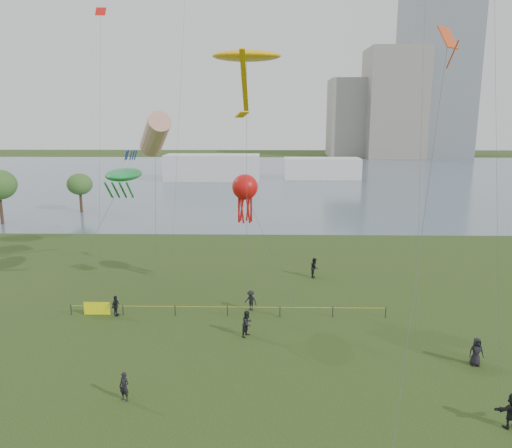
{
  "coord_description": "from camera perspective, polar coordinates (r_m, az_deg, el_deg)",
  "views": [
    {
      "loc": [
        0.66,
        -21.97,
        14.98
      ],
      "look_at": [
        0.0,
        10.0,
        8.0
      ],
      "focal_mm": 35.0,
      "sensor_mm": 36.0,
      "label": 1
    }
  ],
  "objects": [
    {
      "name": "ground_plane",
      "position": [
        26.6,
        -0.48,
        -21.96
      ],
      "size": [
        400.0,
        400.0,
        0.0
      ],
      "primitive_type": "plane",
      "color": "#1E310F"
    },
    {
      "name": "spectator_d",
      "position": [
        34.12,
        23.87,
        -13.21
      ],
      "size": [
        0.88,
        0.58,
        1.77
      ],
      "primitive_type": "imported",
      "rotation": [
        0.0,
        0.0,
        -0.02
      ],
      "color": "black",
      "rests_on": "ground_plane"
    },
    {
      "name": "kite_stingray",
      "position": [
        41.18,
        -1.09,
        18.59
      ],
      "size": [
        5.43,
        10.17,
        19.97
      ],
      "rotation": [
        0.0,
        0.0,
        -0.22
      ],
      "color": "#3F3F42"
    },
    {
      "name": "spectator_f",
      "position": [
        28.88,
        -14.82,
        -17.53
      ],
      "size": [
        0.69,
        0.57,
        1.61
      ],
      "primitive_type": "imported",
      "rotation": [
        0.0,
        0.0,
        -0.37
      ],
      "color": "black",
      "rests_on": "ground_plane"
    },
    {
      "name": "kite_delta",
      "position": [
        30.45,
        20.89,
        17.25
      ],
      "size": [
        6.39,
        14.23,
        19.83
      ],
      "rotation": [
        0.0,
        0.0,
        -0.04
      ],
      "color": "#3F3F42"
    },
    {
      "name": "kite_creature",
      "position": [
        41.23,
        -14.87,
        5.46
      ],
      "size": [
        6.0,
        7.7,
        10.85
      ],
      "rotation": [
        0.0,
        0.0,
        0.04
      ],
      "color": "#3F3F42"
    },
    {
      "name": "spectator_g",
      "position": [
        47.49,
        6.71,
        -4.98
      ],
      "size": [
        0.85,
        1.01,
        1.86
      ],
      "primitive_type": "imported",
      "rotation": [
        0.0,
        0.0,
        1.4
      ],
      "color": "black",
      "rests_on": "ground_plane"
    },
    {
      "name": "lake",
      "position": [
        122.88,
        0.87,
        5.32
      ],
      "size": [
        400.0,
        120.0,
        0.08
      ],
      "primitive_type": "cube",
      "color": "slate",
      "rests_on": "ground_plane"
    },
    {
      "name": "building_low",
      "position": [
        192.54,
        10.78,
        11.81
      ],
      "size": [
        16.0,
        18.0,
        28.0
      ],
      "primitive_type": "cube",
      "color": "gray",
      "rests_on": "ground_plane"
    },
    {
      "name": "pavilion_left",
      "position": [
        118.26,
        -5.0,
        6.46
      ],
      "size": [
        22.0,
        8.0,
        6.0
      ],
      "primitive_type": "cube",
      "color": "silver",
      "rests_on": "ground_plane"
    },
    {
      "name": "spectator_e",
      "position": [
        28.75,
        27.2,
        -18.49
      ],
      "size": [
        1.74,
        0.84,
        1.8
      ],
      "primitive_type": "imported",
      "rotation": [
        0.0,
        0.0,
        3.33
      ],
      "color": "black",
      "rests_on": "ground_plane"
    },
    {
      "name": "spectator_a",
      "position": [
        35.1,
        -0.99,
        -11.31
      ],
      "size": [
        1.06,
        1.12,
        1.83
      ],
      "primitive_type": "imported",
      "rotation": [
        0.0,
        0.0,
        1.0
      ],
      "color": "black",
      "rests_on": "ground_plane"
    },
    {
      "name": "building_mid",
      "position": [
        189.51,
        15.44,
        13.1
      ],
      "size": [
        20.0,
        20.0,
        38.0
      ],
      "primitive_type": "cube",
      "color": "gray",
      "rests_on": "ground_plane"
    },
    {
      "name": "spectator_b",
      "position": [
        39.45,
        -0.6,
        -8.73
      ],
      "size": [
        1.22,
        1.05,
        1.63
      ],
      "primitive_type": "imported",
      "rotation": [
        0.0,
        0.0,
        -0.52
      ],
      "color": "black",
      "rests_on": "ground_plane"
    },
    {
      "name": "fence",
      "position": [
        39.44,
        -12.31,
        -9.43
      ],
      "size": [
        24.07,
        0.07,
        1.05
      ],
      "color": "black",
      "rests_on": "ground_plane"
    },
    {
      "name": "kite_octopus",
      "position": [
        40.4,
        -1.27,
        4.12
      ],
      "size": [
        5.52,
        8.08,
        10.36
      ],
      "rotation": [
        0.0,
        0.0,
        -0.24
      ],
      "color": "#3F3F42"
    },
    {
      "name": "spectator_c",
      "position": [
        39.9,
        -15.75,
        -8.99
      ],
      "size": [
        0.61,
        1.0,
        1.6
      ],
      "primitive_type": "imported",
      "rotation": [
        0.0,
        0.0,
        1.32
      ],
      "color": "black",
      "rests_on": "ground_plane"
    },
    {
      "name": "kite_windsock",
      "position": [
        42.82,
        -11.49,
        9.96
      ],
      "size": [
        4.29,
        5.26,
        15.35
      ],
      "rotation": [
        0.0,
        0.0,
        -0.41
      ],
      "color": "#3F3F42"
    },
    {
      "name": "pavilion_right",
      "position": [
        121.35,
        7.53,
        6.31
      ],
      "size": [
        18.0,
        7.0,
        5.0
      ],
      "primitive_type": "cube",
      "color": "silver",
      "rests_on": "ground_plane"
    }
  ]
}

